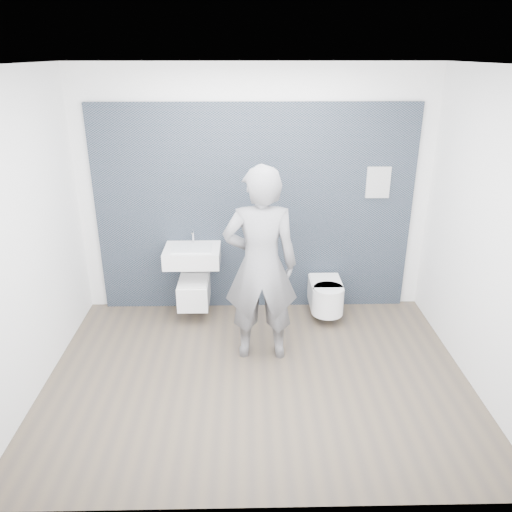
{
  "coord_description": "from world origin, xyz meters",
  "views": [
    {
      "loc": [
        -0.1,
        -4.0,
        2.89
      ],
      "look_at": [
        0.0,
        0.6,
        1.0
      ],
      "focal_mm": 35.0,
      "sensor_mm": 36.0,
      "label": 1
    }
  ],
  "objects_px": {
    "washbasin": "(192,255)",
    "toilet_square": "(194,290)",
    "toilet_rounded": "(326,296)",
    "visitor": "(261,266)"
  },
  "relations": [
    {
      "from": "visitor",
      "to": "toilet_rounded",
      "type": "bearing_deg",
      "value": -136.37
    },
    {
      "from": "washbasin",
      "to": "visitor",
      "type": "distance_m",
      "value": 1.13
    },
    {
      "from": "toilet_square",
      "to": "visitor",
      "type": "distance_m",
      "value": 1.27
    },
    {
      "from": "washbasin",
      "to": "visitor",
      "type": "relative_size",
      "value": 0.31
    },
    {
      "from": "washbasin",
      "to": "toilet_square",
      "type": "height_order",
      "value": "washbasin"
    },
    {
      "from": "toilet_rounded",
      "to": "visitor",
      "type": "distance_m",
      "value": 1.29
    },
    {
      "from": "toilet_square",
      "to": "toilet_rounded",
      "type": "height_order",
      "value": "toilet_square"
    },
    {
      "from": "visitor",
      "to": "toilet_square",
      "type": "bearing_deg",
      "value": -47.19
    },
    {
      "from": "washbasin",
      "to": "toilet_rounded",
      "type": "distance_m",
      "value": 1.61
    },
    {
      "from": "toilet_square",
      "to": "toilet_rounded",
      "type": "xyz_separation_m",
      "value": [
        1.53,
        -0.06,
        -0.06
      ]
    }
  ]
}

